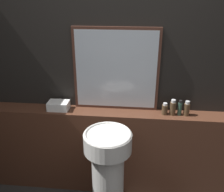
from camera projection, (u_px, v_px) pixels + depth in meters
name	position (u px, v px, depth m)	size (l,w,h in m)	color
wall_back	(113.00, 74.00, 2.37)	(8.00, 0.06, 2.50)	black
vanity_counter	(111.00, 151.00, 2.56)	(2.90, 0.21, 0.91)	#512D1E
pedestal_sink	(108.00, 174.00, 2.12)	(0.39, 0.39, 0.95)	silver
mirror	(116.00, 70.00, 2.30)	(0.80, 0.03, 0.78)	#47281E
towel_stack	(59.00, 106.00, 2.41)	(0.20, 0.14, 0.08)	white
shampoo_bottle	(165.00, 109.00, 2.31)	(0.05, 0.05, 0.11)	#4C3823
conditioner_bottle	(173.00, 108.00, 2.30)	(0.06, 0.06, 0.15)	#4C3823
lotion_bottle	(180.00, 108.00, 2.29)	(0.04, 0.04, 0.15)	#2D4C3D
body_wash_bottle	(187.00, 109.00, 2.29)	(0.05, 0.05, 0.14)	#4C3823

